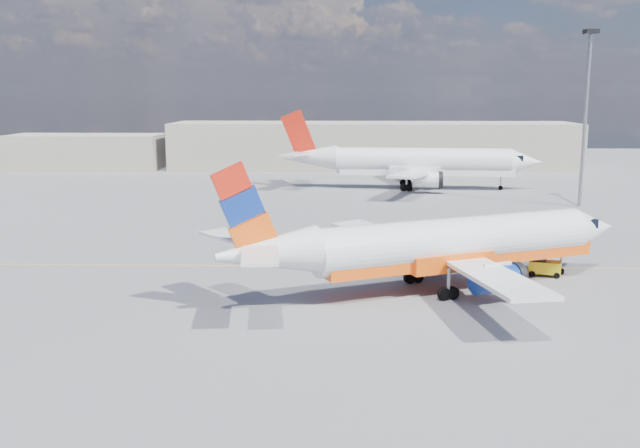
{
  "coord_description": "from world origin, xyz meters",
  "views": [
    {
      "loc": [
        -0.7,
        -50.88,
        13.48
      ],
      "look_at": [
        -2.22,
        2.34,
        3.5
      ],
      "focal_mm": 40.0,
      "sensor_mm": 36.0,
      "label": 1
    }
  ],
  "objects_px": {
    "traffic_cone": "(337,277)",
    "main_jet": "(443,245)",
    "gse_tug": "(544,265)",
    "second_jet": "(414,163)"
  },
  "relations": [
    {
      "from": "traffic_cone",
      "to": "main_jet",
      "type": "bearing_deg",
      "value": -15.07
    },
    {
      "from": "gse_tug",
      "to": "main_jet",
      "type": "bearing_deg",
      "value": -136.8
    },
    {
      "from": "second_jet",
      "to": "gse_tug",
      "type": "height_order",
      "value": "second_jet"
    },
    {
      "from": "gse_tug",
      "to": "traffic_cone",
      "type": "height_order",
      "value": "gse_tug"
    },
    {
      "from": "main_jet",
      "to": "traffic_cone",
      "type": "distance_m",
      "value": 8.0
    },
    {
      "from": "second_jet",
      "to": "gse_tug",
      "type": "bearing_deg",
      "value": -79.91
    },
    {
      "from": "second_jet",
      "to": "gse_tug",
      "type": "distance_m",
      "value": 47.77
    },
    {
      "from": "traffic_cone",
      "to": "second_jet",
      "type": "bearing_deg",
      "value": 78.07
    },
    {
      "from": "gse_tug",
      "to": "traffic_cone",
      "type": "bearing_deg",
      "value": -155.5
    },
    {
      "from": "gse_tug",
      "to": "traffic_cone",
      "type": "distance_m",
      "value": 15.46
    }
  ]
}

